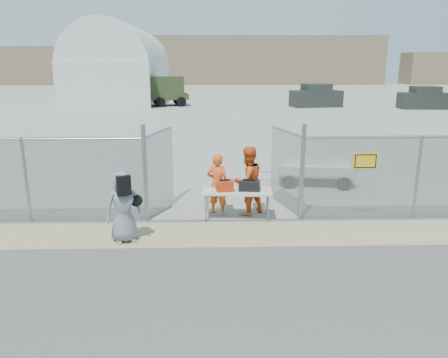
{
  "coord_description": "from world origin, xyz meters",
  "views": [
    {
      "loc": [
        -0.29,
        -8.75,
        3.96
      ],
      "look_at": [
        0.0,
        2.0,
        1.1
      ],
      "focal_mm": 35.0,
      "sensor_mm": 36.0,
      "label": 1
    }
  ],
  "objects_px": {
    "security_worker_left": "(218,184)",
    "utility_trailer": "(315,173)",
    "visitor": "(123,207)",
    "folding_table": "(237,204)",
    "security_worker_right": "(248,181)"
  },
  "relations": [
    {
      "from": "security_worker_left",
      "to": "utility_trailer",
      "type": "distance_m",
      "value": 4.48
    },
    {
      "from": "visitor",
      "to": "utility_trailer",
      "type": "bearing_deg",
      "value": 19.82
    },
    {
      "from": "security_worker_left",
      "to": "visitor",
      "type": "bearing_deg",
      "value": 60.3
    },
    {
      "from": "folding_table",
      "to": "visitor",
      "type": "xyz_separation_m",
      "value": [
        -2.65,
        -1.47,
        0.45
      ]
    },
    {
      "from": "folding_table",
      "to": "security_worker_left",
      "type": "distance_m",
      "value": 0.76
    },
    {
      "from": "security_worker_right",
      "to": "utility_trailer",
      "type": "bearing_deg",
      "value": -163.18
    },
    {
      "from": "security_worker_left",
      "to": "visitor",
      "type": "distance_m",
      "value": 2.81
    },
    {
      "from": "security_worker_left",
      "to": "security_worker_right",
      "type": "relative_size",
      "value": 0.9
    },
    {
      "from": "security_worker_left",
      "to": "visitor",
      "type": "height_order",
      "value": "security_worker_left"
    },
    {
      "from": "folding_table",
      "to": "utility_trailer",
      "type": "bearing_deg",
      "value": 54.02
    },
    {
      "from": "visitor",
      "to": "security_worker_right",
      "type": "bearing_deg",
      "value": 10.13
    },
    {
      "from": "folding_table",
      "to": "utility_trailer",
      "type": "height_order",
      "value": "utility_trailer"
    },
    {
      "from": "visitor",
      "to": "security_worker_left",
      "type": "bearing_deg",
      "value": 18.68
    },
    {
      "from": "folding_table",
      "to": "utility_trailer",
      "type": "distance_m",
      "value": 4.34
    },
    {
      "from": "security_worker_right",
      "to": "utility_trailer",
      "type": "distance_m",
      "value": 3.93
    }
  ]
}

